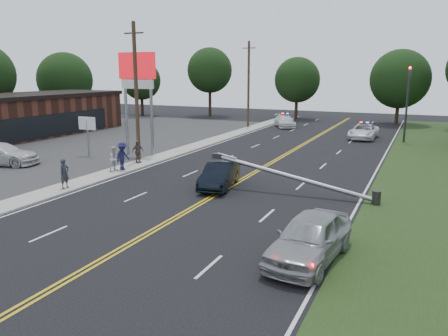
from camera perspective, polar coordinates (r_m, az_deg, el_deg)
The scene contains 24 objects.
ground at distance 18.69m, azimuth -9.44°, elevation -8.20°, with size 120.00×120.00×0.00m, color black.
parking_lot at distance 39.19m, azimuth -25.71°, elevation 1.62°, with size 25.00×60.00×0.01m, color #2D2D2D.
sidewalk at distance 31.22m, azimuth -11.96°, elevation 0.21°, with size 1.80×70.00×0.12m, color #A6A196.
centerline_yellow at distance 27.14m, azimuth 2.45°, elevation -1.47°, with size 0.36×80.00×0.00m, color gold.
pylon_sign at distance 35.00m, azimuth -11.25°, elevation 11.34°, with size 3.20×0.35×8.00m.
small_sign at distance 35.90m, azimuth -17.43°, elevation 5.17°, with size 1.60×0.14×3.10m.
traffic_signal at distance 44.47m, azimuth 22.85°, elevation 8.50°, with size 0.28×0.41×7.05m.
fallen_streetlight at distance 23.79m, azimuth 9.98°, elevation -1.40°, with size 9.36×0.44×1.91m.
utility_pole_mid at distance 32.65m, azimuth -11.39°, elevation 9.67°, with size 1.60×0.28×10.00m.
utility_pole_far at distance 52.06m, azimuth 3.22°, elevation 10.85°, with size 1.60×0.28×10.00m.
tree_3 at distance 65.30m, azimuth -20.06°, elevation 10.77°, with size 7.47×7.47×9.18m.
tree_4 at distance 67.60m, azimuth -10.77°, elevation 11.17°, with size 5.79×5.79×8.16m.
tree_5 at distance 65.82m, azimuth -1.87°, elevation 12.63°, with size 6.59×6.59×10.03m.
tree_6 at distance 62.74m, azimuth 9.54°, elevation 11.27°, with size 6.28×6.28×8.56m.
tree_7 at distance 59.59m, azimuth 21.99°, elevation 10.73°, with size 7.30×7.30×9.30m.
crashed_sedan at distance 25.13m, azimuth -0.60°, elevation -0.94°, with size 1.52×4.36×1.43m, color black.
waiting_sedan at distance 15.83m, azimuth 11.14°, elevation -8.92°, with size 1.97×4.91×1.67m, color #989CA0.
parked_car at distance 35.08m, azimuth -27.16°, elevation 1.64°, with size 2.21×5.43×1.58m, color silver.
emergency_a at distance 45.68m, azimuth 17.77°, elevation 4.56°, with size 2.41×5.24×1.46m, color white.
emergency_b at distance 53.34m, azimuth 7.94°, elevation 6.08°, with size 1.99×4.90×1.42m, color silver.
bystander_a at distance 26.03m, azimuth -20.11°, elevation -0.69°, with size 0.61×0.40×1.68m, color #2A2B33.
bystander_b at distance 29.65m, azimuth -14.10°, elevation 1.21°, with size 0.80×0.63×1.65m, color #BBBCC0.
bystander_c at distance 29.79m, azimuth -13.11°, elevation 1.53°, with size 1.21×0.69×1.87m, color #1D1B45.
bystander_d at distance 31.94m, azimuth -11.22°, elevation 2.12°, with size 0.96×0.40×1.63m, color #594A47.
Camera 1 is at (9.98, -14.38, 6.55)m, focal length 35.00 mm.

